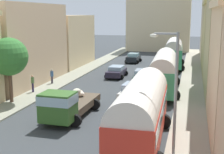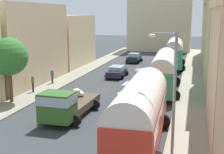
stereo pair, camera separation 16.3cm
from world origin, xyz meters
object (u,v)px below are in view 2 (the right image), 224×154
Objects in this scene: pedestrian_1 at (33,83)px; cargo_truck_0 at (66,104)px; parked_bus_0 at (140,110)px; car_1 at (134,58)px; car_2 at (132,92)px; car_3 at (142,76)px; streetlamp_near at (171,86)px; parked_bus_2 at (174,52)px; car_0 at (117,71)px; parked_bus_1 at (164,71)px; pedestrian_0 at (52,76)px.

cargo_truck_0 is at bearing -46.30° from pedestrian_1.
car_1 is (-6.43, 31.83, -1.37)m from parked_bus_0.
car_3 is (-0.35, 7.52, -0.01)m from car_2.
cargo_truck_0 is at bearing 150.96° from streetlamp_near.
car_2 is 11.98m from streetlamp_near.
parked_bus_2 is at bearing 76.37° from cargo_truck_0.
pedestrian_1 is at bearing -123.78° from parked_bus_2.
parked_bus_0 reaches higher than cargo_truck_0.
car_0 is (-6.33, -8.58, -1.61)m from parked_bus_2.
parked_bus_1 is at bearing 96.77° from streetlamp_near.
parked_bus_2 reaches higher than car_2.
parked_bus_0 is at bearing 145.18° from streetlamp_near.
parked_bus_1 is 2.39× the size of car_0.
pedestrian_1 reaches higher than car_1.
streetlamp_near is at bearing -68.86° from car_2.
pedestrian_0 is 4.14m from pedestrian_1.
streetlamp_near reaches higher than parked_bus_2.
car_3 is at bearing 98.91° from parked_bus_0.
parked_bus_2 is 18.94m from pedestrian_0.
car_0 is 8.30m from pedestrian_0.
streetlamp_near is at bearing -47.09° from pedestrian_0.
car_3 is (3.57, -2.59, 0.06)m from car_0.
car_1 is 0.85× the size of car_3.
car_2 is (-2.42, -3.93, -1.40)m from parked_bus_1.
car_1 is at bearing 150.69° from parked_bus_2.
parked_bus_2 is 5.17× the size of pedestrian_0.
car_2 is at bearing -97.34° from parked_bus_2.
pedestrian_0 is at bearing 119.94° from cargo_truck_0.
parked_bus_0 reaches higher than car_3.
car_1 is at bearing 72.33° from pedestrian_0.
parked_bus_1 is at bearing 89.57° from parked_bus_0.
pedestrian_1 is (-5.87, -22.17, 0.30)m from car_1.
car_0 is at bearing 58.61° from pedestrian_1.
pedestrian_0 is at bearing 156.35° from car_2.
parked_bus_0 reaches higher than car_0.
parked_bus_1 reaches higher than cargo_truck_0.
parked_bus_1 reaches higher than parked_bus_0.
parked_bus_1 is 5.45× the size of pedestrian_1.
streetlamp_near is (8.27, -33.11, 3.24)m from car_1.
pedestrian_0 is at bearing 132.91° from streetlamp_near.
car_0 is at bearing 90.84° from cargo_truck_0.
parked_bus_1 is 1.44× the size of cargo_truck_0.
car_3 is at bearing 37.32° from pedestrian_1.
pedestrian_1 is (-0.12, -4.13, 0.08)m from pedestrian_0.
pedestrian_1 is (-9.63, -7.34, 0.29)m from car_3.
car_3 is at bearing 92.64° from car_2.
parked_bus_2 is at bearing 53.60° from car_0.
pedestrian_1 is (-12.29, 9.66, -1.07)m from parked_bus_0.
car_2 is at bearing -79.59° from car_1.
parked_bus_1 reaches higher than car_3.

